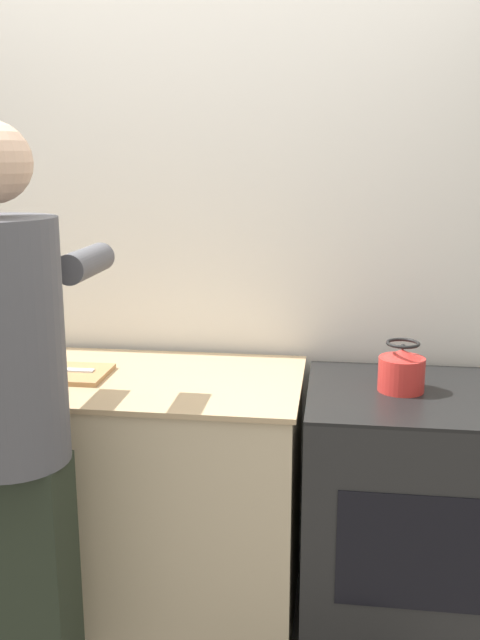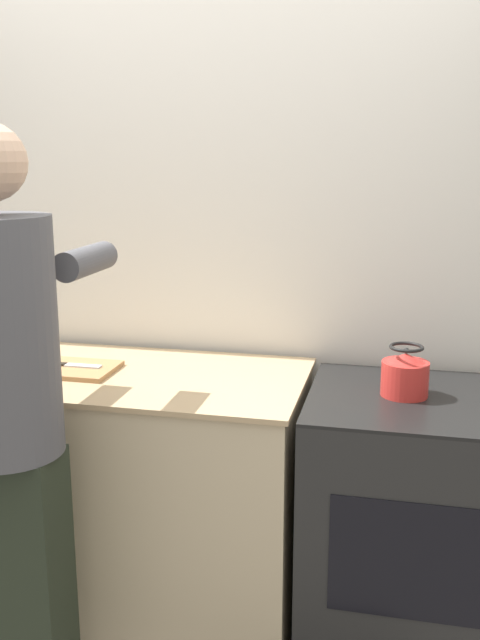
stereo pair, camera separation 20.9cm
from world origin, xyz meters
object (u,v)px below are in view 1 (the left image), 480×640
at_px(oven, 409,513).
at_px(knife, 62,369).
at_px(cutting_board, 64,373).
at_px(kettle, 402,370).
at_px(person, 12,413).

height_order(oven, knife, knife).
xyz_separation_m(cutting_board, knife, (-0.01, 0.01, 0.01)).
bearing_deg(oven, kettle, 167.20).
bearing_deg(kettle, oven, -12.80).
bearing_deg(kettle, person, -153.61).
distance_m(person, kettle, 1.30).
xyz_separation_m(oven, person, (-1.21, -0.56, 0.53)).
bearing_deg(knife, oven, 0.10).
distance_m(oven, kettle, 0.54).
bearing_deg(knife, kettle, 0.68).
xyz_separation_m(person, kettle, (1.16, 0.58, 0.00)).
xyz_separation_m(cutting_board, kettle, (1.22, 0.03, 0.05)).
relative_size(person, cutting_board, 5.70).
bearing_deg(oven, knife, -179.61).
relative_size(cutting_board, kettle, 1.80).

